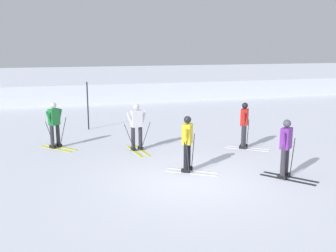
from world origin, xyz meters
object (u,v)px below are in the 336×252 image
at_px(skier_white, 137,126).
at_px(skier_purple, 286,147).
at_px(skier_red, 244,124).
at_px(skier_yellow, 188,142).
at_px(skier_green, 55,124).
at_px(trail_marker_pole, 88,106).

xyz_separation_m(skier_white, skier_purple, (3.47, -4.12, 0.00)).
bearing_deg(skier_red, skier_white, 167.85).
relative_size(skier_white, skier_red, 1.00).
distance_m(skier_yellow, skier_white, 2.98).
height_order(skier_green, skier_purple, same).
bearing_deg(skier_green, skier_purple, -40.12).
height_order(skier_red, trail_marker_pole, trail_marker_pole).
bearing_deg(trail_marker_pole, skier_green, -116.38).
height_order(skier_green, skier_white, same).
bearing_deg(skier_white, trail_marker_pole, 108.45).
xyz_separation_m(skier_red, trail_marker_pole, (-5.23, 4.95, 0.16)).
relative_size(skier_purple, trail_marker_pole, 0.80).
distance_m(skier_white, skier_red, 3.94).
xyz_separation_m(skier_white, skier_red, (3.85, -0.83, 0.00)).
height_order(skier_purple, trail_marker_pole, trail_marker_pole).
bearing_deg(trail_marker_pole, skier_yellow, -71.36).
xyz_separation_m(skier_yellow, skier_red, (2.89, 1.99, -0.00)).
relative_size(skier_yellow, skier_white, 1.00).
relative_size(skier_purple, skier_red, 1.00).
relative_size(skier_yellow, trail_marker_pole, 0.80).
bearing_deg(skier_red, skier_green, 163.23).
xyz_separation_m(skier_purple, skier_red, (0.38, 3.29, -0.00)).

